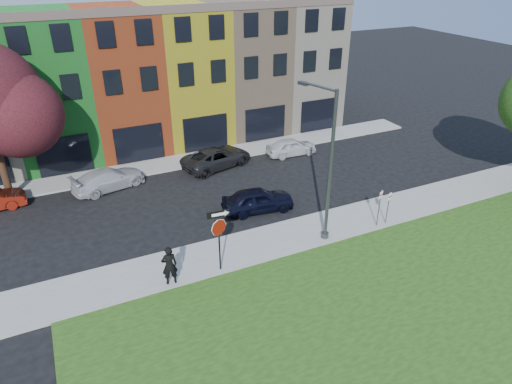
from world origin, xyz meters
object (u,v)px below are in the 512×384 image
stop_sign (219,229)px  street_lamp (327,167)px  man (169,265)px  sedan_near (258,200)px

stop_sign → street_lamp: size_ratio=0.40×
street_lamp → man: bearing=167.1°
sedan_near → street_lamp: (1.87, -4.05, 3.43)m
stop_sign → sedan_near: size_ratio=0.74×
stop_sign → sedan_near: stop_sign is taller
stop_sign → man: (-2.43, 0.02, -1.32)m
sedan_near → street_lamp: street_lamp is taller
street_lamp → sedan_near: bearing=99.2°
sedan_near → man: bearing=131.6°
man → sedan_near: (6.52, 4.45, -0.39)m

